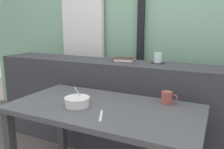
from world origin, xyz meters
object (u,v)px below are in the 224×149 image
Objects in this scene: breakfast_table at (104,120)px; soup_bowl at (77,102)px; juice_glass at (158,58)px; ceramic_mug at (167,97)px; fork_utensil at (101,116)px; closed_book at (124,60)px; coaster_square at (158,63)px.

breakfast_table is 7.56× the size of soup_bowl.
juice_glass is 0.81× the size of ceramic_mug.
juice_glass reaches higher than fork_utensil.
juice_glass reaches higher than closed_book.
soup_bowl is (-0.35, -0.77, -0.22)m from juice_glass.
juice_glass is at bearing 57.87° from fork_utensil.
breakfast_table is at bearing -104.80° from coaster_square.
juice_glass is 0.90m from fork_utensil.
coaster_square reaches higher than breakfast_table.
soup_bowl is 1.52× the size of ceramic_mug.
juice_glass is at bearing 65.86° from soup_bowl.
coaster_square reaches higher than fork_utensil.
closed_book is (-0.32, -0.02, 0.01)m from coaster_square.
coaster_square is 0.32m from closed_book.
breakfast_table is at bearing 88.17° from fork_utensil.
coaster_square is 0.52m from ceramic_mug.
soup_bowl is at bearing -149.09° from ceramic_mug.
closed_book is at bearing -176.73° from coaster_square.
juice_glass is at bearing 75.20° from breakfast_table.
breakfast_table is at bearing -146.85° from ceramic_mug.
breakfast_table is 0.47m from ceramic_mug.
closed_book is (-0.32, -0.02, -0.03)m from juice_glass.
coaster_square is 0.89m from fork_utensil.
ceramic_mug is at bearing -40.23° from closed_book.
juice_glass is 0.53m from ceramic_mug.
fork_utensil is (0.20, -0.84, -0.22)m from closed_book.
ceramic_mug is at bearing 28.69° from fork_utensil.
fork_utensil is at bearing -76.30° from closed_book.
coaster_square is 0.04m from juice_glass.
breakfast_table is at bearing -104.80° from juice_glass.
ceramic_mug is at bearing -67.05° from juice_glass.
closed_book is 1.22× the size of fork_utensil.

